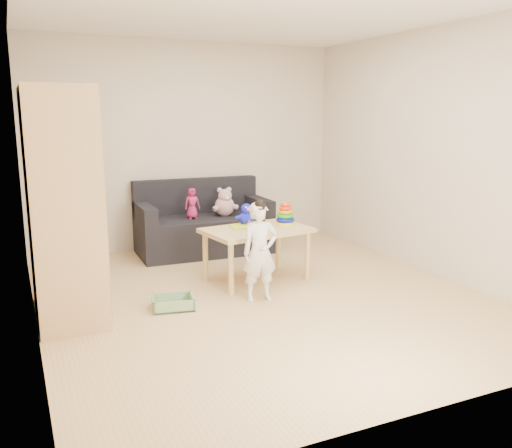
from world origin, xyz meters
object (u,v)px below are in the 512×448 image
play_table (257,254)px  sofa (204,235)px  wardrobe (62,205)px  toddler (260,253)px

play_table → sofa: bearing=95.4°
sofa → play_table: (0.12, -1.32, 0.05)m
sofa → wardrobe: bearing=-136.9°
wardrobe → play_table: wardrobe is taller
sofa → play_table: 1.32m
sofa → play_table: play_table is taller
play_table → toddler: 0.64m
sofa → toddler: toddler is taller
wardrobe → sofa: 2.45m
play_table → toddler: bearing=-111.6°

